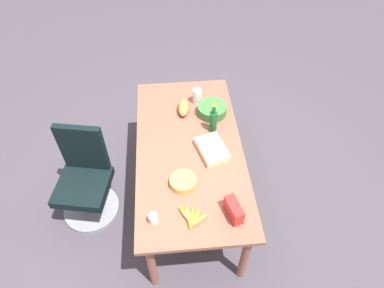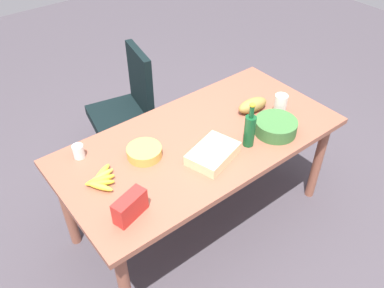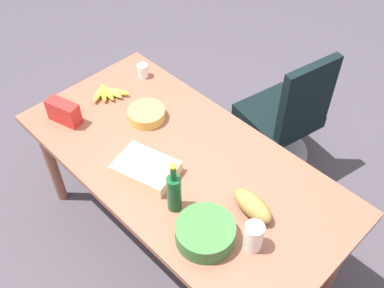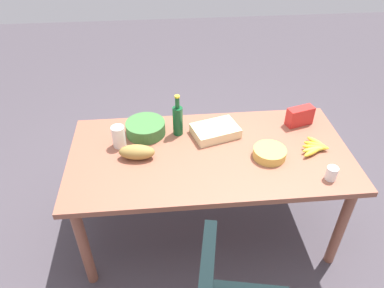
{
  "view_description": "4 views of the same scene",
  "coord_description": "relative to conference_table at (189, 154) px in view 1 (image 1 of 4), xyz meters",
  "views": [
    {
      "loc": [
        -2.02,
        0.16,
        3.11
      ],
      "look_at": [
        -0.01,
        -0.02,
        0.86
      ],
      "focal_mm": 31.95,
      "sensor_mm": 36.0,
      "label": 1
    },
    {
      "loc": [
        -1.32,
        -1.58,
        2.47
      ],
      "look_at": [
        -0.11,
        -0.04,
        0.83
      ],
      "focal_mm": 37.34,
      "sensor_mm": 36.0,
      "label": 2
    },
    {
      "loc": [
        1.21,
        -1.1,
        2.64
      ],
      "look_at": [
        -0.0,
        0.08,
        0.86
      ],
      "focal_mm": 42.14,
      "sensor_mm": 36.0,
      "label": 3
    },
    {
      "loc": [
        0.3,
        1.93,
        2.37
      ],
      "look_at": [
        0.12,
        -0.03,
        0.85
      ],
      "focal_mm": 34.29,
      "sensor_mm": 36.0,
      "label": 4
    }
  ],
  "objects": [
    {
      "name": "paper_cup",
      "position": [
        -0.72,
        0.33,
        0.13
      ],
      "size": [
        0.07,
        0.07,
        0.09
      ],
      "primitive_type": "cylinder",
      "rotation": [
        0.0,
        0.0,
        0.01
      ],
      "color": "white",
      "rests_on": "conference_table"
    },
    {
      "name": "chip_bag_red",
      "position": [
        -0.71,
        -0.27,
        0.16
      ],
      "size": [
        0.21,
        0.13,
        0.14
      ],
      "primitive_type": "cube",
      "rotation": [
        0.0,
        0.0,
        0.28
      ],
      "color": "red",
      "rests_on": "conference_table"
    },
    {
      "name": "conference_table",
      "position": [
        0.0,
        0.0,
        0.0
      ],
      "size": [
        1.92,
        0.95,
        0.79
      ],
      "color": "#935440",
      "rests_on": "ground"
    },
    {
      "name": "ground_plane",
      "position": [
        0.0,
        0.0,
        -0.71
      ],
      "size": [
        10.0,
        10.0,
        0.0
      ],
      "primitive_type": "plane",
      "color": "#463F47"
    },
    {
      "name": "office_chair",
      "position": [
        -0.01,
        1.01,
        -0.33
      ],
      "size": [
        0.57,
        0.57,
        1.0
      ],
      "color": "gray",
      "rests_on": "ground"
    },
    {
      "name": "chip_bowl",
      "position": [
        -0.39,
        0.09,
        0.12
      ],
      "size": [
        0.25,
        0.25,
        0.06
      ],
      "primitive_type": "cylinder",
      "rotation": [
        0.0,
        0.0,
        0.13
      ],
      "color": "gold",
      "rests_on": "conference_table"
    },
    {
      "name": "banana_bunch",
      "position": [
        -0.72,
        0.05,
        0.11
      ],
      "size": [
        0.21,
        0.23,
        0.04
      ],
      "color": "yellow",
      "rests_on": "conference_table"
    },
    {
      "name": "bread_loaf",
      "position": [
        0.49,
        0.02,
        0.14
      ],
      "size": [
        0.25,
        0.14,
        0.1
      ],
      "primitive_type": "ellipsoid",
      "rotation": [
        0.0,
        0.0,
        -0.11
      ],
      "color": "olive",
      "rests_on": "conference_table"
    },
    {
      "name": "sheet_cake",
      "position": [
        -0.06,
        -0.2,
        0.12
      ],
      "size": [
        0.37,
        0.3,
        0.07
      ],
      "primitive_type": "cube",
      "rotation": [
        0.0,
        0.0,
        0.29
      ],
      "color": "beige",
      "rests_on": "conference_table"
    },
    {
      "name": "wine_bottle",
      "position": [
        0.2,
        -0.24,
        0.21
      ],
      "size": [
        0.09,
        0.09,
        0.32
      ],
      "color": "#124F26",
      "rests_on": "conference_table"
    },
    {
      "name": "salad_bowl",
      "position": [
        0.44,
        -0.26,
        0.13
      ],
      "size": [
        0.36,
        0.36,
        0.1
      ],
      "primitive_type": "cylinder",
      "rotation": [
        0.0,
        0.0,
        0.32
      ],
      "color": "#3A6E35",
      "rests_on": "conference_table"
    },
    {
      "name": "mayo_jar",
      "position": [
        0.62,
        -0.13,
        0.16
      ],
      "size": [
        0.11,
        0.11,
        0.16
      ],
      "primitive_type": "cylinder",
      "rotation": [
        0.0,
        0.0,
        0.19
      ],
      "color": "white",
      "rests_on": "conference_table"
    }
  ]
}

